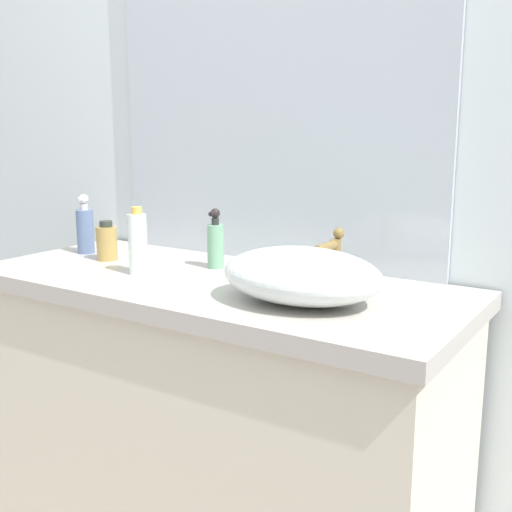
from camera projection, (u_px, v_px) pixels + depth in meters
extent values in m
cube|color=silver|center=(300.00, 112.00, 1.77)|extent=(6.00, 0.06, 2.60)
cube|color=beige|center=(215.00, 445.00, 1.73)|extent=(1.26, 0.51, 0.84)
cube|color=#B0A89F|center=(212.00, 287.00, 1.64)|extent=(1.30, 0.55, 0.04)
cube|color=#B2BCC6|center=(270.00, 48.00, 1.74)|extent=(1.04, 0.01, 1.18)
ellipsoid|color=silver|center=(301.00, 275.00, 1.41)|extent=(0.37, 0.28, 0.12)
cylinder|color=brown|center=(335.00, 263.00, 1.55)|extent=(0.03, 0.03, 0.12)
cylinder|color=brown|center=(327.00, 247.00, 1.50)|extent=(0.02, 0.10, 0.02)
sphere|color=brown|center=(339.00, 233.00, 1.55)|extent=(0.03, 0.03, 0.03)
cylinder|color=#6FA683|center=(216.00, 246.00, 1.75)|extent=(0.05, 0.05, 0.12)
cylinder|color=#272B2A|center=(215.00, 221.00, 1.74)|extent=(0.02, 0.02, 0.02)
sphere|color=black|center=(215.00, 213.00, 1.73)|extent=(0.03, 0.03, 0.03)
cylinder|color=black|center=(213.00, 214.00, 1.72)|extent=(0.01, 0.02, 0.01)
cylinder|color=white|center=(138.00, 244.00, 1.68)|extent=(0.05, 0.05, 0.16)
cylinder|color=gold|center=(137.00, 210.00, 1.66)|extent=(0.03, 0.03, 0.02)
cylinder|color=#A68745|center=(107.00, 243.00, 1.86)|extent=(0.06, 0.06, 0.10)
cylinder|color=#2C342D|center=(106.00, 224.00, 1.84)|extent=(0.04, 0.04, 0.02)
cylinder|color=slate|center=(85.00, 232.00, 1.95)|extent=(0.05, 0.05, 0.13)
cylinder|color=silver|center=(84.00, 207.00, 1.93)|extent=(0.02, 0.02, 0.02)
sphere|color=silver|center=(83.00, 199.00, 1.93)|extent=(0.03, 0.03, 0.03)
cylinder|color=silver|center=(81.00, 199.00, 1.92)|extent=(0.01, 0.02, 0.01)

